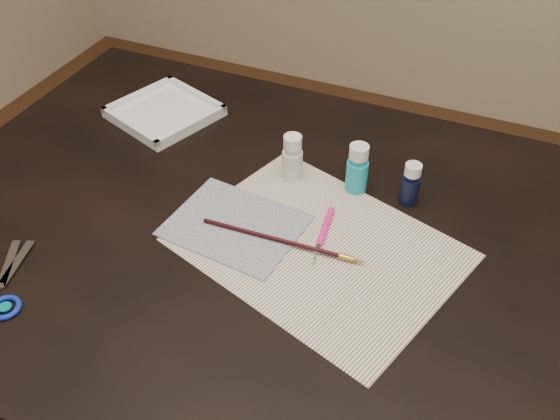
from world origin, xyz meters
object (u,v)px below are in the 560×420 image
at_px(paint_bottle_cyan, 357,168).
at_px(scissors, 0,278).
at_px(palette_tray, 164,111).
at_px(canvas, 235,225).
at_px(paint_bottle_navy, 411,184).
at_px(paint_bottle_white, 292,158).
at_px(paper, 319,248).

height_order(paint_bottle_cyan, scissors, paint_bottle_cyan).
bearing_deg(paint_bottle_cyan, palette_tray, 170.57).
distance_m(canvas, paint_bottle_navy, 0.31).
bearing_deg(canvas, paint_bottle_white, 76.93).
bearing_deg(paint_bottle_white, paint_bottle_cyan, 7.19).
xyz_separation_m(paint_bottle_cyan, palette_tray, (-0.44, 0.07, -0.04)).
distance_m(paint_bottle_cyan, paint_bottle_navy, 0.10).
xyz_separation_m(canvas, paint_bottle_navy, (0.25, 0.18, 0.04)).
xyz_separation_m(paint_bottle_white, scissors, (-0.31, -0.41, -0.04)).
bearing_deg(paper, scissors, -148.43).
distance_m(paint_bottle_white, palette_tray, 0.34).
height_order(paint_bottle_cyan, palette_tray, paint_bottle_cyan).
relative_size(canvas, palette_tray, 1.16).
bearing_deg(paper, palette_tray, 151.08).
relative_size(paper, paint_bottle_white, 4.63).
bearing_deg(paint_bottle_white, canvas, -103.07).
xyz_separation_m(paint_bottle_navy, palette_tray, (-0.54, 0.07, -0.03)).
relative_size(paper, paint_bottle_cyan, 4.49).
bearing_deg(paint_bottle_cyan, paint_bottle_white, -172.81).
distance_m(paint_bottle_cyan, scissors, 0.61).
xyz_separation_m(paint_bottle_cyan, scissors, (-0.43, -0.43, -0.04)).
relative_size(paint_bottle_white, paint_bottle_cyan, 0.97).
relative_size(paper, canvas, 1.98).
distance_m(canvas, paint_bottle_cyan, 0.24).
bearing_deg(palette_tray, paint_bottle_white, -15.19).
relative_size(paint_bottle_cyan, scissors, 0.52).
xyz_separation_m(paint_bottle_white, paint_bottle_navy, (0.21, 0.02, -0.01)).
height_order(paper, palette_tray, palette_tray).
relative_size(paint_bottle_white, paint_bottle_navy, 1.15).
xyz_separation_m(canvas, paint_bottle_white, (0.04, 0.16, 0.04)).
relative_size(paint_bottle_white, palette_tray, 0.50).
distance_m(paint_bottle_white, paint_bottle_cyan, 0.12).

